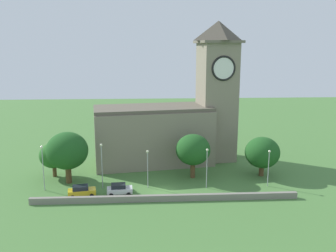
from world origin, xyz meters
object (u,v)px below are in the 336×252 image
car_yellow (82,191)px  tree_riverside_east (67,151)px  streetlamp_west_end (43,161)px  streetlamp_east_mid (207,162)px  car_white (119,189)px  streetlamp_east_end (269,162)px  church (175,120)px  streetlamp_central (148,163)px  tree_by_tower (262,153)px  tree_churchyard (54,155)px  streetlamp_west_mid (102,159)px  tree_riverside_west (193,150)px

car_yellow → tree_riverside_east: bearing=117.8°
streetlamp_west_end → streetlamp_east_mid: streetlamp_west_end is taller
car_white → streetlamp_east_end: (25.51, 2.27, 3.46)m
car_white → streetlamp_west_end: streetlamp_west_end is taller
church → streetlamp_central: church is taller
church → streetlamp_central: size_ratio=4.60×
streetlamp_east_mid → tree_by_tower: (11.34, 5.66, -0.19)m
tree_churchyard → streetlamp_west_mid: bearing=-34.4°
car_yellow → car_white: bearing=4.0°
streetlamp_central → tree_churchyard: (-17.40, 6.65, -0.41)m
streetlamp_east_end → tree_by_tower: (0.54, 5.34, 0.12)m
tree_riverside_east → tree_by_tower: size_ratio=1.24×
church → streetlamp_west_end: church is taller
tree_churchyard → tree_riverside_east: size_ratio=0.70×
tree_churchyard → streetlamp_east_mid: bearing=-15.2°
church → tree_riverside_east: 23.17m
streetlamp_central → tree_riverside_west: tree_riverside_west is taller
car_yellow → tree_riverside_east: tree_riverside_east is taller
car_yellow → church: bearing=47.6°
streetlamp_west_mid → streetlamp_east_end: bearing=-1.1°
car_yellow → tree_churchyard: (-6.67, 9.84, 3.15)m
car_yellow → tree_churchyard: 12.30m
tree_by_tower → car_yellow: bearing=-166.0°
car_white → tree_riverside_west: size_ratio=0.52×
streetlamp_west_mid → tree_churchyard: streetlamp_west_mid is taller
tree_by_tower → car_white: bearing=-163.7°
streetlamp_east_end → tree_riverside_east: tree_riverside_east is taller
streetlamp_west_end → streetlamp_central: bearing=0.6°
streetlamp_west_end → tree_by_tower: 39.16m
tree_riverside_west → streetlamp_central: bearing=-151.4°
streetlamp_east_mid → tree_riverside_east: tree_riverside_east is taller
car_white → streetlamp_central: 6.50m
church → streetlamp_west_mid: 20.33m
streetlamp_west_mid → tree_riverside_west: (16.06, 4.52, 0.13)m
car_yellow → streetlamp_central: 11.75m
church → car_white: 21.94m
streetlamp_east_end → tree_by_tower: bearing=84.2°
streetlamp_central → streetlamp_east_end: streetlamp_central is taller
church → streetlamp_central: 16.49m
streetlamp_west_mid → tree_riverside_east: (-6.35, 3.11, 0.71)m
tree_riverside_west → tree_churchyard: bearing=175.3°
streetlamp_west_end → streetlamp_east_end: size_ratio=1.20×
tree_riverside_east → tree_by_tower: (35.45, 1.70, -1.41)m
streetlamp_central → streetlamp_west_mid: bearing=179.8°
car_yellow → tree_riverside_east: (-3.34, 6.33, 4.98)m
tree_churchyard → streetlamp_east_end: bearing=-10.6°
tree_churchyard → tree_by_tower: 38.83m
streetlamp_central → streetlamp_east_mid: size_ratio=0.95×
streetlamp_east_end → tree_riverside_east: size_ratio=0.70×
tree_by_tower → streetlamp_west_end: bearing=-172.6°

